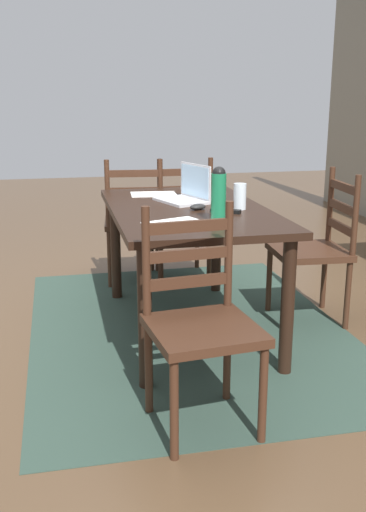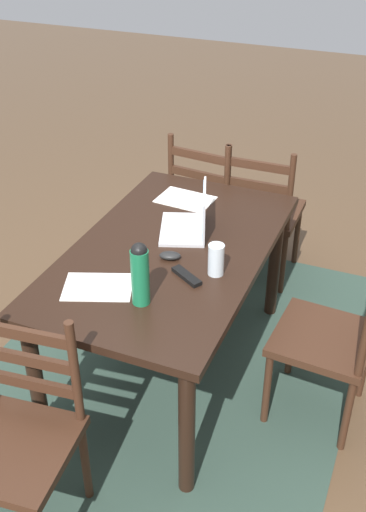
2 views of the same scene
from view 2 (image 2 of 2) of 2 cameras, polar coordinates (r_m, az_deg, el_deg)
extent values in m
plane|color=brown|center=(3.38, -1.08, -10.26)|extent=(14.00, 14.00, 0.00)
cube|color=#2D4238|center=(3.38, -1.08, -10.22)|extent=(2.55, 1.89, 0.01)
cube|color=black|center=(2.93, -1.22, 0.42)|extent=(1.51, 0.89, 0.04)
cylinder|color=black|center=(3.78, -2.13, 1.72)|extent=(0.07, 0.07, 0.72)
cylinder|color=black|center=(2.86, -13.56, -11.32)|extent=(0.07, 0.07, 0.72)
cylinder|color=black|center=(3.58, 8.54, -0.58)|extent=(0.07, 0.07, 0.72)
cylinder|color=black|center=(2.59, 0.35, -15.94)|extent=(0.07, 0.07, 0.72)
cube|color=#3D2316|center=(3.92, 7.59, 4.12)|extent=(0.44, 0.44, 0.04)
cylinder|color=#3D2316|center=(4.23, 5.58, 2.94)|extent=(0.04, 0.04, 0.43)
cylinder|color=#3D2316|center=(4.16, 10.58, 1.94)|extent=(0.04, 0.04, 0.43)
cylinder|color=#3D2316|center=(3.92, 3.94, 0.40)|extent=(0.04, 0.04, 0.43)
cylinder|color=#3D2316|center=(3.84, 9.31, -0.74)|extent=(0.04, 0.04, 0.43)
cylinder|color=#3D2316|center=(3.68, 4.17, 6.72)|extent=(0.04, 0.04, 0.50)
cylinder|color=#3D2316|center=(3.59, 9.95, 5.65)|extent=(0.04, 0.04, 0.50)
cube|color=#3D2316|center=(3.68, 6.93, 4.80)|extent=(0.03, 0.36, 0.05)
cube|color=#3D2316|center=(3.62, 7.06, 6.55)|extent=(0.03, 0.36, 0.05)
cube|color=#3D2316|center=(3.57, 7.19, 8.35)|extent=(0.03, 0.36, 0.05)
cube|color=#3D2316|center=(2.94, 12.95, -7.50)|extent=(0.47, 0.47, 0.04)
cylinder|color=#3D2316|center=(2.98, 7.85, -12.15)|extent=(0.04, 0.04, 0.43)
cylinder|color=#3D2316|center=(3.26, 10.09, -7.83)|extent=(0.04, 0.04, 0.43)
cylinder|color=#3D2316|center=(2.94, 15.06, -14.16)|extent=(0.04, 0.04, 0.43)
cylinder|color=#3D2316|center=(3.21, 16.62, -9.56)|extent=(0.04, 0.04, 0.43)
cube|color=#3D2316|center=(4.01, 2.71, 5.08)|extent=(0.48, 0.48, 0.04)
cylinder|color=#3D2316|center=(4.34, 1.48, 3.91)|extent=(0.04, 0.04, 0.43)
cylinder|color=#3D2316|center=(4.21, 6.09, 2.70)|extent=(0.04, 0.04, 0.43)
cylinder|color=#3D2316|center=(4.05, -0.98, 1.64)|extent=(0.04, 0.04, 0.43)
cylinder|color=#3D2316|center=(3.91, 3.89, 0.27)|extent=(0.04, 0.04, 0.43)
cylinder|color=#3D2316|center=(3.82, -1.12, 7.82)|extent=(0.04, 0.04, 0.50)
cylinder|color=#3D2316|center=(3.66, 4.10, 6.61)|extent=(0.04, 0.04, 0.50)
cube|color=#3D2316|center=(3.78, 1.42, 5.87)|extent=(0.06, 0.36, 0.05)
cube|color=#3D2316|center=(3.72, 1.45, 7.58)|extent=(0.06, 0.36, 0.05)
cube|color=#3D2316|center=(3.67, 1.47, 9.35)|extent=(0.06, 0.36, 0.05)
cube|color=#3D2316|center=(2.49, -15.60, -16.99)|extent=(0.48, 0.48, 0.04)
cylinder|color=#3D2316|center=(2.70, -9.10, -18.48)|extent=(0.04, 0.04, 0.43)
cylinder|color=#3D2316|center=(2.85, -16.37, -16.30)|extent=(0.04, 0.04, 0.43)
cylinder|color=#3D2316|center=(2.36, -10.03, -10.85)|extent=(0.04, 0.04, 0.50)
cube|color=#3D2316|center=(2.50, -13.83, -11.52)|extent=(0.06, 0.36, 0.05)
cube|color=#3D2316|center=(2.42, -14.22, -9.38)|extent=(0.06, 0.36, 0.05)
cube|color=#3D2316|center=(2.34, -14.63, -7.09)|extent=(0.06, 0.36, 0.05)
cube|color=silver|center=(3.05, -0.02, 2.51)|extent=(0.38, 0.32, 0.02)
cube|color=silver|center=(3.00, 2.02, 4.33)|extent=(0.30, 0.12, 0.21)
cube|color=#A5CCEA|center=(3.00, 1.90, 4.33)|extent=(0.28, 0.10, 0.19)
cylinder|color=#197247|center=(2.50, -4.01, -1.98)|extent=(0.08, 0.08, 0.25)
sphere|color=black|center=(2.43, -4.13, 0.47)|extent=(0.07, 0.07, 0.07)
cylinder|color=silver|center=(2.70, 3.10, -0.34)|extent=(0.07, 0.07, 0.15)
ellipsoid|color=black|center=(2.83, -1.22, 0.04)|extent=(0.09, 0.11, 0.03)
cube|color=black|center=(2.70, 0.33, -1.89)|extent=(0.13, 0.17, 0.02)
cube|color=white|center=(2.67, -7.94, -2.88)|extent=(0.30, 0.35, 0.00)
cube|color=white|center=(3.35, 0.22, 5.30)|extent=(0.23, 0.31, 0.00)
camera|label=1|loc=(2.22, -83.11, -24.25)|focal=41.37mm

